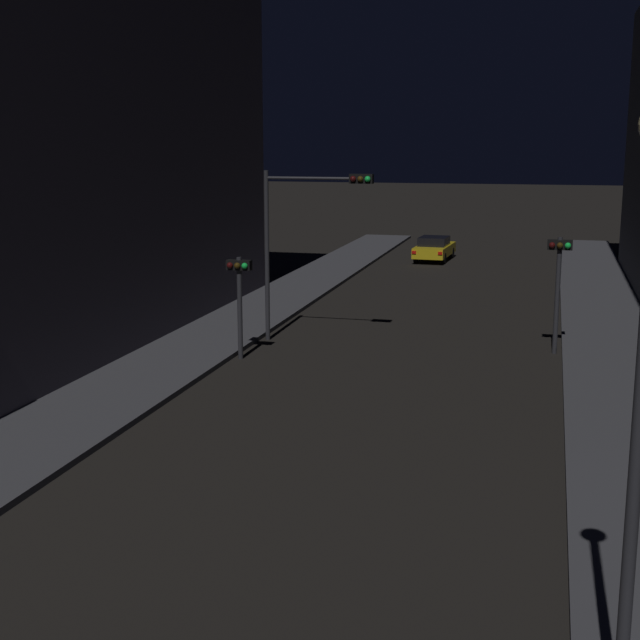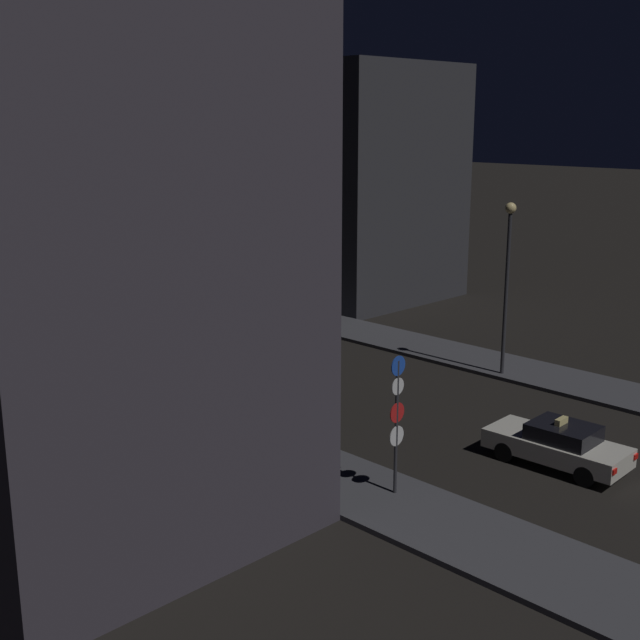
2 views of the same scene
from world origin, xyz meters
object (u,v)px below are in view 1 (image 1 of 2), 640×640
(traffic_light_overhead, at_px, (303,222))
(traffic_light_left_kerb, at_px, (239,286))
(traffic_light_right_kerb, at_px, (559,271))
(far_car, at_px, (434,248))

(traffic_light_overhead, height_order, traffic_light_left_kerb, traffic_light_overhead)
(traffic_light_right_kerb, bearing_deg, traffic_light_left_kerb, -161.48)
(traffic_light_left_kerb, relative_size, traffic_light_right_kerb, 0.86)
(far_car, xyz_separation_m, traffic_light_left_kerb, (-2.99, -25.68, 1.68))
(traffic_light_overhead, relative_size, traffic_light_right_kerb, 1.53)
(traffic_light_left_kerb, height_order, traffic_light_right_kerb, traffic_light_right_kerb)
(traffic_light_overhead, relative_size, traffic_light_left_kerb, 1.79)
(far_car, bearing_deg, traffic_light_left_kerb, -96.63)
(traffic_light_left_kerb, bearing_deg, far_car, 83.37)
(far_car, bearing_deg, traffic_light_right_kerb, -72.83)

